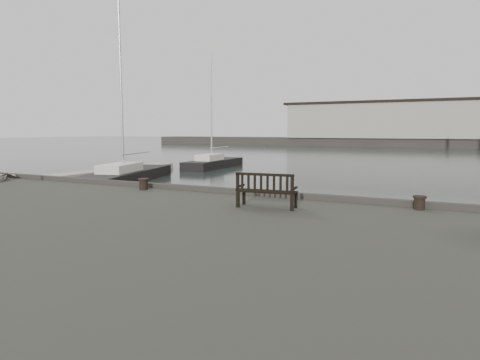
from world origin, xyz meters
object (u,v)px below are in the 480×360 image
(bollard_left, at_px, (143,184))
(yacht_c, at_px, (127,178))
(bollard_right, at_px, (419,203))
(yacht_d, at_px, (214,165))
(bench, at_px, (267,197))

(bollard_left, xyz_separation_m, yacht_c, (-11.35, 12.02, -1.53))
(bollard_right, height_order, yacht_d, yacht_d)
(bollard_right, height_order, yacht_c, yacht_c)
(bollard_left, relative_size, yacht_d, 0.04)
(yacht_d, bearing_deg, bollard_left, -69.12)
(yacht_c, height_order, yacht_d, yacht_c)
(bollard_left, relative_size, yacht_c, 0.03)
(bench, bearing_deg, yacht_d, 117.17)
(bench, distance_m, bollard_right, 4.29)
(bench, height_order, bollard_left, bench)
(bench, xyz_separation_m, bollard_right, (3.95, 1.66, -0.12))
(bollard_left, xyz_separation_m, bollard_right, (9.56, 0.23, -0.02))
(yacht_c, bearing_deg, yacht_d, 74.73)
(bench, distance_m, bollard_left, 5.79)
(bollard_right, bearing_deg, yacht_c, 150.59)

